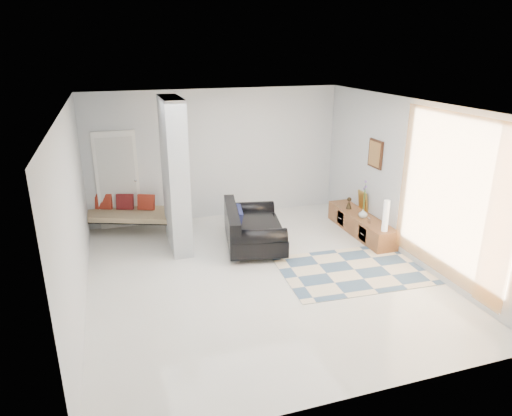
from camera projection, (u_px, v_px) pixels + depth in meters
name	position (u px, v px, depth m)	size (l,w,h in m)	color
floor	(260.00, 275.00, 7.65)	(6.00, 6.00, 0.00)	silver
ceiling	(260.00, 105.00, 6.71)	(6.00, 6.00, 0.00)	white
wall_back	(216.00, 155.00, 9.87)	(6.00, 6.00, 0.00)	silver
wall_front	(355.00, 285.00, 4.49)	(6.00, 6.00, 0.00)	silver
wall_left	(74.00, 214.00, 6.39)	(6.00, 6.00, 0.00)	silver
wall_right	(409.00, 181.00, 7.97)	(6.00, 6.00, 0.00)	silver
partition_column	(175.00, 176.00, 8.30)	(0.35, 1.20, 2.80)	#B3B8BB
hallway_door	(118.00, 180.00, 9.36)	(0.85, 0.06, 2.04)	white
curtain	(451.00, 198.00, 6.90)	(2.55, 2.55, 0.00)	#F7A041
wall_art	(376.00, 154.00, 8.84)	(0.04, 0.45, 0.55)	#3C1E10
media_console	(361.00, 224.00, 9.27)	(0.45, 2.02, 0.80)	brown
loveseat	(250.00, 228.00, 8.68)	(1.34, 1.92, 0.76)	silver
daybed	(131.00, 213.00, 9.32)	(2.09, 1.46, 0.77)	black
area_rug	(354.00, 270.00, 7.81)	(2.49, 1.66, 0.01)	beige
cylinder_lamp	(386.00, 216.00, 8.33)	(0.11, 0.11, 0.59)	white
bronze_figurine	(349.00, 203.00, 9.54)	(0.12, 0.12, 0.25)	#2E2214
vase	(363.00, 213.00, 9.04)	(0.18, 0.18, 0.18)	silver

